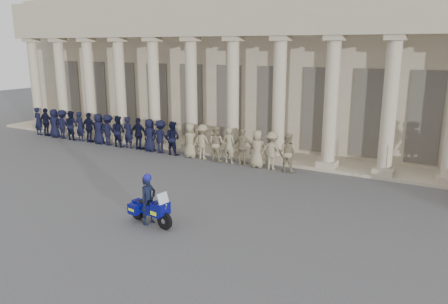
{
  "coord_description": "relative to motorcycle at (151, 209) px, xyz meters",
  "views": [
    {
      "loc": [
        9.58,
        -12.09,
        5.85
      ],
      "look_at": [
        1.03,
        2.97,
        1.6
      ],
      "focal_mm": 35.0,
      "sensor_mm": 36.0,
      "label": 1
    }
  ],
  "objects": [
    {
      "name": "ground",
      "position": [
        -0.72,
        1.42,
        -0.53
      ],
      "size": [
        90.0,
        90.0,
        0.0
      ],
      "primitive_type": "plane",
      "color": "#4A4A4D",
      "rests_on": "ground"
    },
    {
      "name": "building",
      "position": [
        -0.72,
        16.17,
        3.99
      ],
      "size": [
        40.0,
        12.5,
        9.0
      ],
      "color": "tan",
      "rests_on": "ground"
    },
    {
      "name": "officer_rank",
      "position": [
        -6.95,
        8.17,
        0.39
      ],
      "size": [
        18.46,
        0.7,
        1.85
      ],
      "color": "black",
      "rests_on": "ground"
    },
    {
      "name": "motorcycle",
      "position": [
        0.0,
        0.0,
        0.0
      ],
      "size": [
        1.92,
        0.89,
        1.24
      ],
      "rotation": [
        0.0,
        0.0,
        -0.16
      ],
      "color": "black",
      "rests_on": "ground"
    },
    {
      "name": "rider",
      "position": [
        -0.11,
        0.02,
        0.34
      ],
      "size": [
        0.49,
        0.66,
        1.75
      ],
      "rotation": [
        0.0,
        0.0,
        1.41
      ],
      "color": "black",
      "rests_on": "ground"
    }
  ]
}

